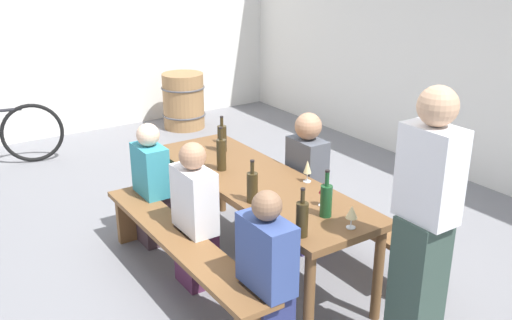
% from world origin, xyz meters
% --- Properties ---
extents(ground_plane, '(24.00, 24.00, 0.00)m').
position_xyz_m(ground_plane, '(0.00, 0.00, 0.00)').
color(ground_plane, slate).
extents(back_wall, '(14.00, 0.20, 3.20)m').
position_xyz_m(back_wall, '(0.00, 3.00, 1.60)').
color(back_wall, silver).
rests_on(back_wall, ground).
extents(side_wall, '(0.20, 6.41, 3.20)m').
position_xyz_m(side_wall, '(-4.33, 0.00, 1.60)').
color(side_wall, silver).
rests_on(side_wall, ground).
extents(tasting_table, '(2.21, 0.71, 0.75)m').
position_xyz_m(tasting_table, '(0.00, 0.00, 0.67)').
color(tasting_table, brown).
rests_on(tasting_table, ground).
extents(bench_near, '(2.11, 0.30, 0.45)m').
position_xyz_m(bench_near, '(0.00, -0.65, 0.36)').
color(bench_near, brown).
rests_on(bench_near, ground).
extents(bench_far, '(2.11, 0.30, 0.45)m').
position_xyz_m(bench_far, '(0.00, 0.65, 0.36)').
color(bench_far, brown).
rests_on(bench_far, ground).
extents(wine_bottle_0, '(0.07, 0.07, 0.35)m').
position_xyz_m(wine_bottle_0, '(-0.30, -0.12, 0.88)').
color(wine_bottle_0, '#332814').
rests_on(wine_bottle_0, tasting_table).
extents(wine_bottle_1, '(0.08, 0.08, 0.31)m').
position_xyz_m(wine_bottle_1, '(0.33, -0.25, 0.86)').
color(wine_bottle_1, '#332814').
rests_on(wine_bottle_1, tasting_table).
extents(wine_bottle_2, '(0.08, 0.08, 0.32)m').
position_xyz_m(wine_bottle_2, '(0.78, 0.02, 0.87)').
color(wine_bottle_2, '#194723').
rests_on(wine_bottle_2, tasting_table).
extents(wine_bottle_3, '(0.08, 0.08, 0.31)m').
position_xyz_m(wine_bottle_3, '(-0.67, 0.10, 0.87)').
color(wine_bottle_3, '#332814').
rests_on(wine_bottle_3, tasting_table).
extents(wine_bottle_4, '(0.08, 0.08, 0.31)m').
position_xyz_m(wine_bottle_4, '(0.91, -0.27, 0.87)').
color(wine_bottle_4, '#332814').
rests_on(wine_bottle_4, tasting_table).
extents(wine_glass_0, '(0.06, 0.06, 0.17)m').
position_xyz_m(wine_glass_0, '(0.26, 0.28, 0.86)').
color(wine_glass_0, silver).
rests_on(wine_glass_0, tasting_table).
extents(wine_glass_1, '(0.06, 0.06, 0.17)m').
position_xyz_m(wine_glass_1, '(0.65, 0.11, 0.87)').
color(wine_glass_1, silver).
rests_on(wine_glass_1, tasting_table).
extents(wine_glass_2, '(0.07, 0.07, 0.15)m').
position_xyz_m(wine_glass_2, '(1.00, 0.04, 0.85)').
color(wine_glass_2, silver).
rests_on(wine_glass_2, tasting_table).
extents(wine_glass_3, '(0.06, 0.06, 0.18)m').
position_xyz_m(wine_glass_3, '(-0.88, 0.21, 0.87)').
color(wine_glass_3, silver).
rests_on(wine_glass_3, tasting_table).
extents(seated_guest_near_0, '(0.35, 0.24, 1.06)m').
position_xyz_m(seated_guest_near_0, '(-0.82, -0.50, 0.50)').
color(seated_guest_near_0, '#453137').
rests_on(seated_guest_near_0, ground).
extents(seated_guest_near_1, '(0.38, 0.24, 1.12)m').
position_xyz_m(seated_guest_near_1, '(-0.04, -0.50, 0.53)').
color(seated_guest_near_1, '#562746').
rests_on(seated_guest_near_1, ground).
extents(seated_guest_near_2, '(0.39, 0.24, 1.09)m').
position_xyz_m(seated_guest_near_2, '(0.87, -0.50, 0.51)').
color(seated_guest_near_2, navy).
rests_on(seated_guest_near_2, ground).
extents(seated_guest_far_0, '(0.32, 0.24, 1.18)m').
position_xyz_m(seated_guest_far_0, '(-0.02, 0.50, 0.58)').
color(seated_guest_far_0, navy).
rests_on(seated_guest_far_0, ground).
extents(standing_host, '(0.33, 0.24, 1.73)m').
position_xyz_m(standing_host, '(1.46, 0.16, 0.86)').
color(standing_host, '#32463E').
rests_on(standing_host, ground).
extents(wine_barrel, '(0.60, 0.60, 0.76)m').
position_xyz_m(wine_barrel, '(-3.65, 1.23, 0.38)').
color(wine_barrel, '#9E7247').
rests_on(wine_barrel, ground).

